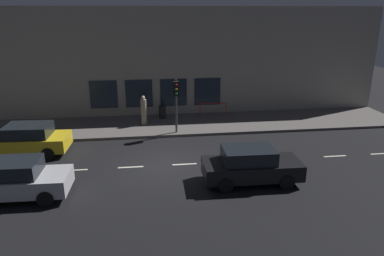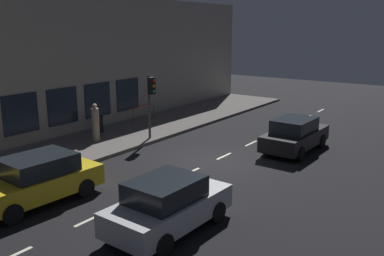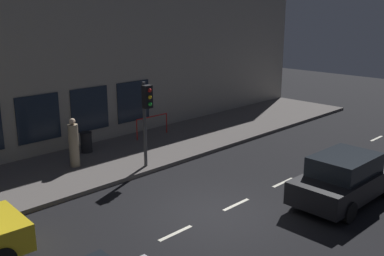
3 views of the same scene
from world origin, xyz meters
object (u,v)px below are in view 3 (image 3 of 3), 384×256
object	(u,v)px
parked_car_2	(345,178)
trash_bin	(86,142)
pedestrian_0	(74,144)
traffic_light	(146,108)

from	to	relation	value
parked_car_2	trash_bin	size ratio (longest dim) A/B	4.94
pedestrian_0	trash_bin	bearing A→B (deg)	-137.42
traffic_light	trash_bin	distance (m)	3.74
traffic_light	pedestrian_0	xyz separation A→B (m)	(2.00, 1.92, -1.41)
traffic_light	parked_car_2	bearing A→B (deg)	-158.36
traffic_light	parked_car_2	distance (m)	7.28
pedestrian_0	trash_bin	world-z (taller)	pedestrian_0
parked_car_2	pedestrian_0	distance (m)	9.73
parked_car_2	trash_bin	bearing A→B (deg)	-160.13
parked_car_2	pedestrian_0	bearing A→B (deg)	-150.89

